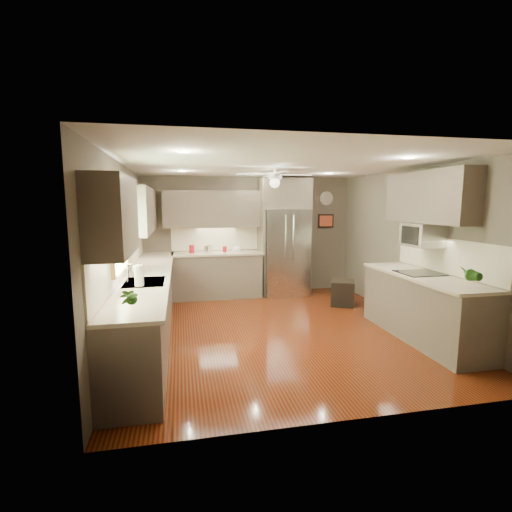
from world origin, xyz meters
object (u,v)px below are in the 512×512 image
object	(u,v)px
canister_a	(192,249)
refrigerator	(285,239)
canister_b	(207,249)
canister_d	(225,249)
potted_plant_right	(469,274)
microwave	(422,235)
paper_towel	(139,276)
stool	(343,293)
canister_c	(210,248)
potted_plant_left	(128,297)
bowl	(237,251)
soap_bottle	(138,268)

from	to	relation	value
canister_a	refrigerator	xyz separation A→B (m)	(1.94, -0.03, 0.17)
canister_b	canister_d	distance (m)	0.37
potted_plant_right	microwave	bearing A→B (deg)	83.26
canister_a	canister_b	distance (m)	0.30
canister_b	paper_towel	world-z (taller)	paper_towel
canister_b	stool	bearing A→B (deg)	-23.99
canister_d	stool	bearing A→B (deg)	-27.38
microwave	refrigerator	bearing A→B (deg)	116.09
canister_c	potted_plant_right	bearing A→B (deg)	-54.15
stool	canister_b	bearing A→B (deg)	156.01
refrigerator	canister_d	bearing A→B (deg)	178.80
potted_plant_left	paper_towel	distance (m)	1.14
paper_towel	microwave	bearing A→B (deg)	3.60
bowl	microwave	bearing A→B (deg)	-49.65
potted_plant_left	microwave	xyz separation A→B (m)	(3.96, 1.39, 0.38)
canister_c	paper_towel	world-z (taller)	paper_towel
canister_a	refrigerator	bearing A→B (deg)	-0.81
paper_towel	potted_plant_right	bearing A→B (deg)	-12.36
canister_a	soap_bottle	world-z (taller)	soap_bottle
microwave	canister_c	bearing A→B (deg)	136.66
potted_plant_left	stool	distance (m)	4.70
canister_a	potted_plant_left	size ratio (longest dim) A/B	0.53
canister_b	potted_plant_left	world-z (taller)	potted_plant_left
canister_c	paper_towel	bearing A→B (deg)	-110.07
canister_d	paper_towel	bearing A→B (deg)	-114.93
potted_plant_left	microwave	world-z (taller)	microwave
canister_a	canister_d	world-z (taller)	canister_a
potted_plant_left	microwave	size ratio (longest dim) A/B	0.58
potted_plant_right	stool	distance (m)	2.88
canister_b	potted_plant_left	xyz separation A→B (m)	(-0.99, -4.14, 0.09)
canister_b	stool	distance (m)	2.85
stool	canister_c	bearing A→B (deg)	155.58
paper_towel	canister_c	bearing A→B (deg)	69.93
potted_plant_right	microwave	xyz separation A→B (m)	(0.13, 1.10, 0.37)
refrigerator	canister_c	bearing A→B (deg)	179.08
potted_plant_right	soap_bottle	bearing A→B (deg)	157.40
canister_b	canister_d	size ratio (longest dim) A/B	1.19
canister_b	refrigerator	size ratio (longest dim) A/B	0.06
microwave	stool	world-z (taller)	microwave
canister_a	paper_towel	xyz separation A→B (m)	(-0.72, -2.99, 0.06)
canister_c	canister_b	bearing A→B (deg)	171.76
canister_b	bowl	bearing A→B (deg)	0.59
soap_bottle	microwave	xyz separation A→B (m)	(4.09, -0.55, 0.44)
soap_bottle	stool	size ratio (longest dim) A/B	0.35
canister_c	canister_d	size ratio (longest dim) A/B	1.38
canister_d	soap_bottle	distance (m)	2.64
canister_a	paper_towel	world-z (taller)	paper_towel
canister_a	paper_towel	bearing A→B (deg)	-103.56
soap_bottle	potted_plant_right	xyz separation A→B (m)	(3.96, -1.65, 0.07)
stool	paper_towel	xyz separation A→B (m)	(-3.52, -1.88, 0.84)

